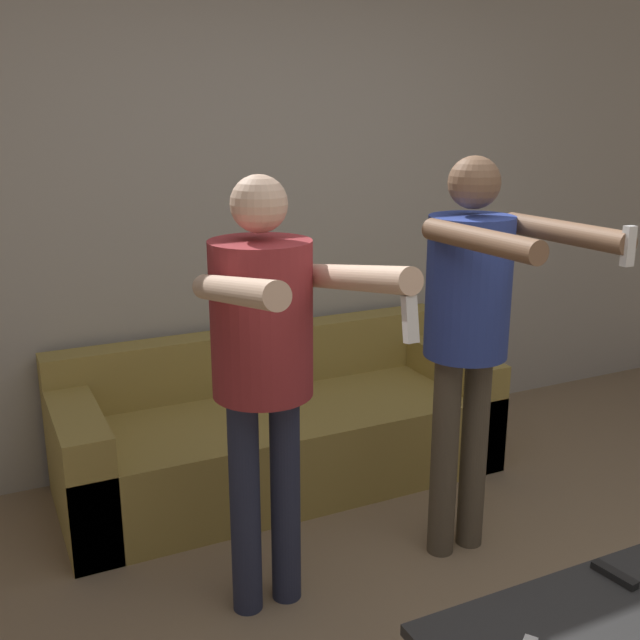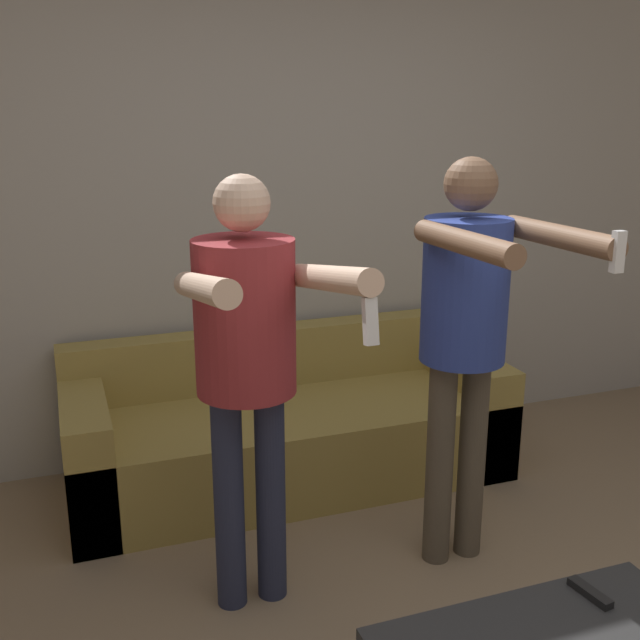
% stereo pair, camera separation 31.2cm
% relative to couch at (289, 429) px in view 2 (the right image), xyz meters
% --- Properties ---
extents(wall_back, '(6.40, 0.06, 2.70)m').
position_rel_couch_xyz_m(wall_back, '(0.12, 0.44, 1.10)').
color(wall_back, '#B7B2A8').
rests_on(wall_back, ground_plane).
extents(couch, '(2.13, 0.81, 0.70)m').
position_rel_couch_xyz_m(couch, '(0.00, 0.00, 0.00)').
color(couch, '#AD9347').
rests_on(couch, ground_plane).
extents(person_standing_left, '(0.47, 0.82, 1.59)m').
position_rel_couch_xyz_m(person_standing_left, '(-0.43, -0.92, 0.76)').
color(person_standing_left, '#282D47').
rests_on(person_standing_left, ground_plane).
extents(person_standing_right, '(0.45, 0.75, 1.63)m').
position_rel_couch_xyz_m(person_standing_right, '(0.43, -0.92, 0.78)').
color(person_standing_right, brown).
rests_on(person_standing_right, ground_plane).
extents(remote_far, '(0.06, 0.15, 0.02)m').
position_rel_couch_xyz_m(remote_far, '(0.39, -1.75, 0.15)').
color(remote_far, black).
rests_on(remote_far, coffee_table).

